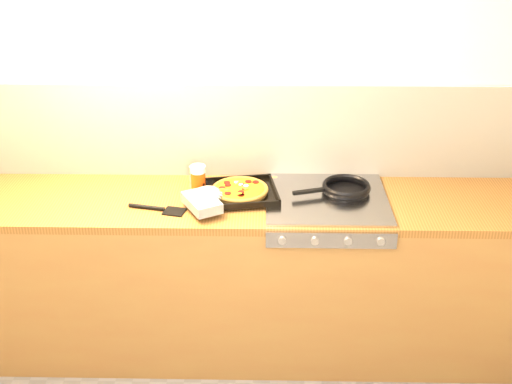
{
  "coord_description": "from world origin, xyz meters",
  "views": [
    {
      "loc": [
        0.16,
        -1.74,
        2.34
      ],
      "look_at": [
        0.1,
        1.08,
        0.95
      ],
      "focal_mm": 45.0,
      "sensor_mm": 36.0,
      "label": 1
    }
  ],
  "objects_px": {
    "pizza_on_tray": "(229,193)",
    "frying_pan": "(345,188)",
    "tomato_can": "(197,177)",
    "juice_glass": "(198,178)"
  },
  "relations": [
    {
      "from": "pizza_on_tray",
      "to": "frying_pan",
      "type": "xyz_separation_m",
      "value": [
        0.58,
        0.07,
        -0.0
      ]
    },
    {
      "from": "pizza_on_tray",
      "to": "frying_pan",
      "type": "relative_size",
      "value": 1.15
    },
    {
      "from": "pizza_on_tray",
      "to": "frying_pan",
      "type": "distance_m",
      "value": 0.58
    },
    {
      "from": "pizza_on_tray",
      "to": "juice_glass",
      "type": "xyz_separation_m",
      "value": [
        -0.17,
        0.12,
        0.03
      ]
    },
    {
      "from": "juice_glass",
      "to": "frying_pan",
      "type": "bearing_deg",
      "value": -3.71
    },
    {
      "from": "pizza_on_tray",
      "to": "tomato_can",
      "type": "xyz_separation_m",
      "value": [
        -0.18,
        0.16,
        0.01
      ]
    },
    {
      "from": "juice_glass",
      "to": "tomato_can",
      "type": "bearing_deg",
      "value": 106.21
    },
    {
      "from": "pizza_on_tray",
      "to": "frying_pan",
      "type": "bearing_deg",
      "value": 7.22
    },
    {
      "from": "pizza_on_tray",
      "to": "tomato_can",
      "type": "bearing_deg",
      "value": 137.89
    },
    {
      "from": "pizza_on_tray",
      "to": "tomato_can",
      "type": "relative_size",
      "value": 4.43
    }
  ]
}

